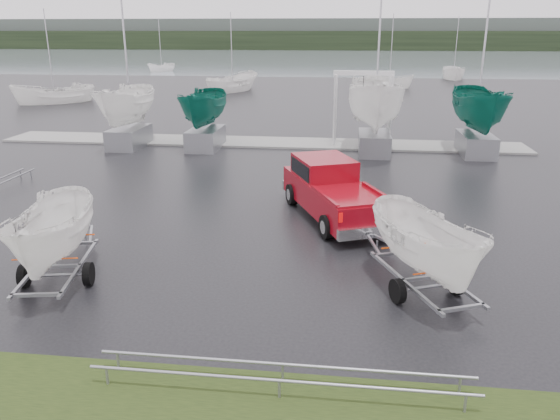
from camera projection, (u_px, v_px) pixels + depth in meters
The scene contains 19 objects.
ground_plane at pixel (201, 214), 19.37m from camera, with size 120.00×120.00×0.00m, color black.
lake at pixel (325, 62), 113.62m from camera, with size 300.00×300.00×0.00m, color gray.
dock at pixel (259, 142), 31.61m from camera, with size 30.00×3.00×0.12m, color gray.
treeline at pixel (335, 40), 178.65m from camera, with size 300.00×8.00×6.00m, color black.
far_hill at pixel (335, 34), 185.56m from camera, with size 300.00×6.00×10.00m, color #4C5651.
pickup_truck at pixel (331, 188), 19.02m from camera, with size 4.06×6.09×1.92m.
trailer_hitched at pixel (431, 193), 12.68m from camera, with size 2.49×3.78×4.84m.
trailer_parked at pixel (47, 183), 13.33m from camera, with size 1.96×3.76×4.91m.
boat_hoist at pixel (363, 98), 30.11m from camera, with size 3.30×2.18×4.12m.
keelboat_0 at pixel (124, 81), 29.41m from camera, with size 2.29×3.20×10.46m.
keelboat_1 at pixel (204, 88), 29.20m from camera, with size 2.11×3.20×6.71m.
keelboat_2 at pixel (378, 65), 27.56m from camera, with size 2.86×3.20×11.05m.
keelboat_3 at pixel (483, 80), 27.46m from camera, with size 2.42×3.20×10.59m.
mast_rack_2 at pixel (281, 372), 9.85m from camera, with size 7.00×0.56×0.06m.
moored_boat_0 at pixel (55, 103), 48.83m from camera, with size 3.87×3.86×11.61m.
moored_boat_1 at pixel (233, 91), 58.37m from camera, with size 4.02×4.06×11.98m.
moored_boat_2 at pixel (389, 87), 62.62m from camera, with size 3.34×3.33×11.12m.
moored_boat_3 at pixel (453, 79), 72.81m from camera, with size 2.87×2.94×11.61m.
moored_boat_4 at pixel (162, 71), 86.29m from camera, with size 2.86×2.88×10.80m.
Camera 1 is at (5.01, -17.87, 6.23)m, focal length 35.00 mm.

